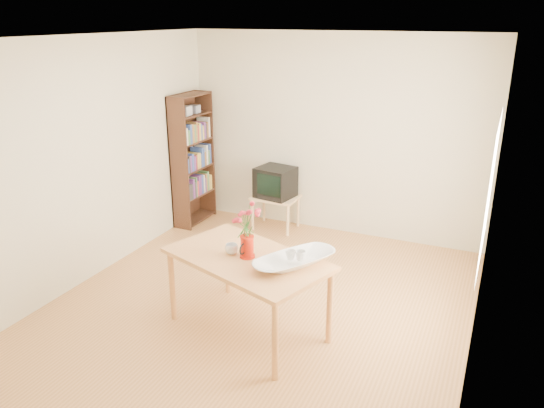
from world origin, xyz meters
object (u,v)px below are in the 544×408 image
at_px(table, 247,265).
at_px(bowl, 295,239).
at_px(pitcher, 247,247).
at_px(mug, 232,249).
at_px(television, 276,182).

bearing_deg(table, bowl, 22.91).
bearing_deg(bowl, pitcher, -175.99).
relative_size(pitcher, bowl, 0.42).
bearing_deg(pitcher, table, -132.95).
relative_size(table, pitcher, 7.68).
xyz_separation_m(table, pitcher, (0.00, 0.00, 0.17)).
height_order(mug, television, television).
distance_m(pitcher, bowl, 0.46).
xyz_separation_m(mug, bowl, (0.60, 0.03, 0.19)).
bearing_deg(pitcher, bowl, 8.39).
distance_m(mug, television, 2.49).
relative_size(mug, bowl, 0.23).
relative_size(table, television, 3.10).
height_order(table, mug, mug).
bearing_deg(bowl, television, 117.26).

